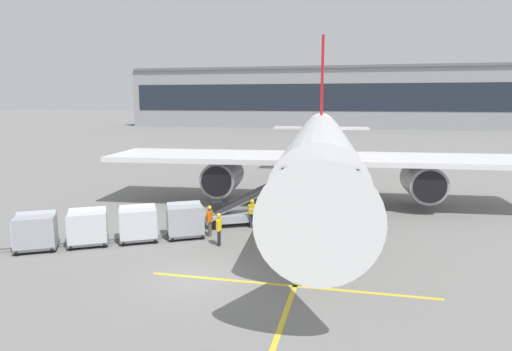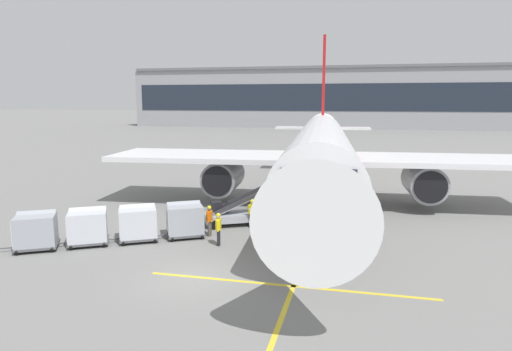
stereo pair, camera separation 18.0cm
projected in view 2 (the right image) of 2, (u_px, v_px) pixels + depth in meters
ground_plane at (193, 278)px, 19.35m from camera, size 600.00×600.00×0.00m
parked_airplane at (321, 151)px, 32.42m from camera, size 31.04×41.21×13.96m
belt_loader at (237, 211)px, 27.53m from camera, size 5.33×3.56×2.90m
baggage_cart_lead at (185, 219)px, 25.00m from camera, size 2.76×2.38×1.91m
baggage_cart_second at (138, 223)px, 24.31m from camera, size 2.76×2.38×1.91m
baggage_cart_third at (88, 226)px, 23.64m from camera, size 2.76×2.38×1.91m
baggage_cart_fourth at (36, 230)px, 22.89m from camera, size 2.76×2.38×1.91m
ground_crew_by_loader at (209, 219)px, 25.13m from camera, size 0.26×0.57×1.74m
ground_crew_by_carts at (252, 212)px, 26.73m from camera, size 0.56×0.31×1.74m
ground_crew_marshaller at (219, 227)px, 23.47m from camera, size 0.30×0.56×1.74m
ground_crew_wingwalker at (196, 214)px, 26.22m from camera, size 0.40×0.50×1.74m
safety_cone_engine_keepout at (253, 200)px, 32.95m from camera, size 0.56×0.56×0.64m
apron_guidance_line_lead_in at (323, 206)px, 32.32m from camera, size 0.20×110.00×0.01m
apron_guidance_line_stop_bar at (287, 286)px, 18.51m from camera, size 12.00×0.20×0.01m
terminal_building at (360, 98)px, 125.10m from camera, size 126.08×19.97×16.36m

